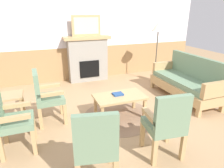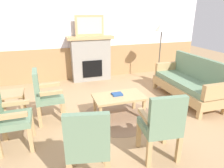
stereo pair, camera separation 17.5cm
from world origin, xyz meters
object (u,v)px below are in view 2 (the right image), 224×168
(framed_picture, at_px, (90,26))
(side_table, at_px, (11,99))
(fireplace, at_px, (91,58))
(coffee_table, at_px, (119,98))
(armchair_by_window_left, at_px, (45,94))
(book_on_table, at_px, (117,94))
(floor_lamp_by_couch, at_px, (162,30))
(armchair_front_left, at_px, (162,124))
(couch, at_px, (188,83))
(armchair_near_fireplace, at_px, (7,115))
(armchair_front_center, at_px, (88,143))

(framed_picture, xyz_separation_m, side_table, (-1.90, -1.88, -1.13))
(fireplace, xyz_separation_m, framed_picture, (0.00, 0.00, 0.91))
(coffee_table, bearing_deg, armchair_by_window_left, 167.47)
(coffee_table, height_order, book_on_table, book_on_table)
(floor_lamp_by_couch, bearing_deg, framed_picture, 155.74)
(armchair_by_window_left, bearing_deg, fireplace, 57.98)
(armchair_by_window_left, distance_m, floor_lamp_by_couch, 3.45)
(framed_picture, height_order, armchair_front_left, framed_picture)
(couch, xyz_separation_m, side_table, (-3.70, 0.20, 0.04))
(fireplace, relative_size, side_table, 2.36)
(armchair_by_window_left, bearing_deg, framed_picture, 57.99)
(armchair_front_left, distance_m, side_table, 2.70)
(book_on_table, xyz_separation_m, armchair_front_left, (0.16, -1.31, 0.08))
(fireplace, distance_m, armchair_front_left, 3.63)
(framed_picture, xyz_separation_m, floor_lamp_by_couch, (1.78, -0.80, -0.11))
(armchair_near_fireplace, distance_m, floor_lamp_by_couch, 4.19)
(book_on_table, height_order, armchair_by_window_left, armchair_by_window_left)
(book_on_table, height_order, side_table, side_table)
(framed_picture, distance_m, side_table, 2.90)
(fireplace, distance_m, book_on_table, 2.32)
(book_on_table, height_order, armchair_near_fireplace, armchair_near_fireplace)
(couch, relative_size, book_on_table, 9.37)
(armchair_front_left, bearing_deg, book_on_table, 97.14)
(armchair_near_fireplace, bearing_deg, book_on_table, 13.03)
(couch, bearing_deg, fireplace, 130.84)
(armchair_front_center, bearing_deg, floor_lamp_by_couch, 47.99)
(armchair_by_window_left, xyz_separation_m, floor_lamp_by_couch, (3.08, 1.27, 0.91))
(armchair_near_fireplace, height_order, armchair_front_left, same)
(armchair_near_fireplace, relative_size, armchair_front_left, 1.00)
(armchair_front_left, height_order, side_table, armchair_front_left)
(framed_picture, height_order, floor_lamp_by_couch, framed_picture)
(book_on_table, bearing_deg, floor_lamp_by_couch, 40.36)
(couch, xyz_separation_m, armchair_front_left, (-1.63, -1.54, 0.14))
(armchair_by_window_left, height_order, armchair_front_center, same)
(floor_lamp_by_couch, bearing_deg, coffee_table, -138.43)
(armchair_front_left, bearing_deg, armchair_by_window_left, 133.41)
(armchair_by_window_left, height_order, armchair_front_left, same)
(coffee_table, distance_m, side_table, 1.98)
(fireplace, height_order, side_table, fireplace)
(coffee_table, bearing_deg, armchair_front_left, -83.25)
(fireplace, height_order, framed_picture, framed_picture)
(framed_picture, bearing_deg, armchair_front_left, -87.36)
(armchair_near_fireplace, height_order, side_table, armchair_near_fireplace)
(fireplace, height_order, armchair_near_fireplace, fireplace)
(coffee_table, xyz_separation_m, armchair_front_left, (0.15, -1.26, 0.15))
(armchair_front_left, relative_size, armchair_front_center, 1.00)
(armchair_by_window_left, bearing_deg, coffee_table, -12.53)
(fireplace, xyz_separation_m, armchair_by_window_left, (-1.30, -2.07, -0.11))
(armchair_by_window_left, relative_size, armchair_front_left, 1.00)
(floor_lamp_by_couch, bearing_deg, couch, -89.14)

